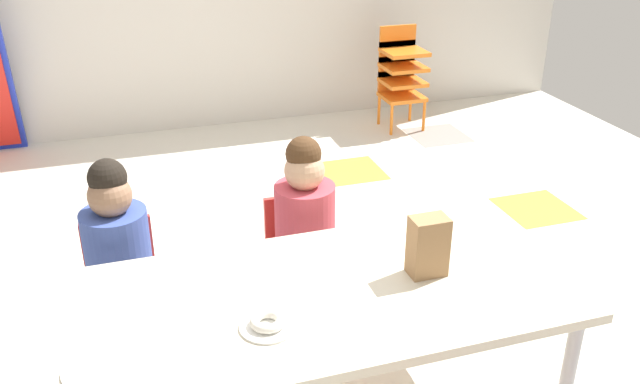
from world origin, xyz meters
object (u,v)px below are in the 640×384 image
at_px(craft_table, 290,309).
at_px(paper_plate_near_edge, 268,326).
at_px(seated_child_middle_seat, 304,218).
at_px(kid_chair_orange_stack, 401,71).
at_px(paper_bag_brown, 428,246).
at_px(seated_child_near_camera, 117,246).
at_px(paper_plate_center_table, 94,371).
at_px(donut_powdered_on_plate, 268,321).

height_order(craft_table, paper_plate_near_edge, paper_plate_near_edge).
bearing_deg(seated_child_middle_seat, kid_chair_orange_stack, 57.39).
bearing_deg(paper_bag_brown, craft_table, 179.72).
relative_size(seated_child_near_camera, paper_plate_center_table, 5.10).
xyz_separation_m(paper_bag_brown, paper_plate_near_edge, (-0.61, -0.14, -0.11)).
height_order(seated_child_middle_seat, paper_plate_center_table, seated_child_middle_seat).
relative_size(seated_child_near_camera, donut_powdered_on_plate, 8.15).
bearing_deg(donut_powdered_on_plate, paper_plate_center_table, -174.45).
bearing_deg(seated_child_middle_seat, donut_powdered_on_plate, -114.26).
xyz_separation_m(seated_child_middle_seat, donut_powdered_on_plate, (-0.35, -0.78, 0.08)).
bearing_deg(donut_powdered_on_plate, paper_plate_near_edge, 0.00).
height_order(kid_chair_orange_stack, paper_bag_brown, paper_bag_brown).
bearing_deg(seated_child_middle_seat, seated_child_near_camera, 180.00).
height_order(paper_bag_brown, donut_powdered_on_plate, paper_bag_brown).
relative_size(craft_table, paper_bag_brown, 8.84).
distance_m(craft_table, donut_powdered_on_plate, 0.19).
relative_size(seated_child_near_camera, kid_chair_orange_stack, 1.15).
distance_m(paper_bag_brown, paper_plate_near_edge, 0.63).
height_order(seated_child_middle_seat, donut_powdered_on_plate, seated_child_middle_seat).
xyz_separation_m(craft_table, kid_chair_orange_stack, (1.74, 2.98, -0.11)).
relative_size(kid_chair_orange_stack, donut_powdered_on_plate, 7.11).
distance_m(craft_table, kid_chair_orange_stack, 3.46).
relative_size(kid_chair_orange_stack, paper_plate_near_edge, 4.44).
relative_size(seated_child_near_camera, seated_child_middle_seat, 1.00).
height_order(craft_table, seated_child_middle_seat, seated_child_middle_seat).
bearing_deg(paper_plate_center_table, paper_plate_near_edge, 5.55).
xyz_separation_m(craft_table, seated_child_middle_seat, (0.24, 0.64, -0.01)).
xyz_separation_m(craft_table, paper_plate_near_edge, (-0.11, -0.14, 0.05)).
bearing_deg(craft_table, paper_plate_near_edge, -127.92).
xyz_separation_m(paper_plate_near_edge, donut_powdered_on_plate, (0.00, 0.00, 0.02)).
height_order(craft_table, paper_bag_brown, paper_bag_brown).
distance_m(seated_child_near_camera, paper_bag_brown, 1.23).
bearing_deg(paper_plate_center_table, seated_child_near_camera, 83.37).
distance_m(craft_table, paper_bag_brown, 0.53).
height_order(seated_child_near_camera, seated_child_middle_seat, same).
relative_size(paper_bag_brown, donut_powdered_on_plate, 1.95).
bearing_deg(craft_table, paper_bag_brown, -0.28).
xyz_separation_m(craft_table, paper_plate_center_table, (-0.63, -0.19, 0.05)).
distance_m(kid_chair_orange_stack, paper_bag_brown, 3.24).
relative_size(seated_child_middle_seat, paper_plate_near_edge, 5.10).
bearing_deg(paper_bag_brown, paper_plate_center_table, -170.61).
bearing_deg(paper_bag_brown, donut_powdered_on_plate, -167.39).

